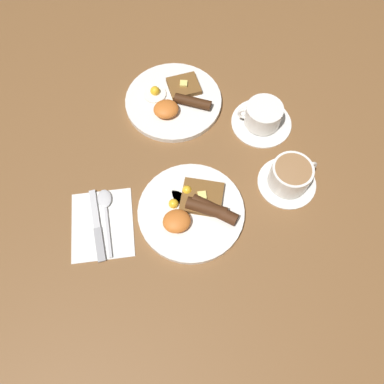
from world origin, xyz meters
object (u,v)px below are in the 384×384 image
(teacup_far, at_px, (263,117))
(knife, at_px, (97,229))
(breakfast_plate_far, at_px, (174,101))
(breakfast_plate_near, at_px, (193,210))
(spoon, at_px, (105,205))
(teacup_near, at_px, (290,177))

(teacup_far, xyz_separation_m, knife, (-0.46, -0.21, -0.02))
(knife, bearing_deg, breakfast_plate_far, -38.42)
(knife, bearing_deg, breakfast_plate_near, -92.43)
(breakfast_plate_near, height_order, knife, breakfast_plate_near)
(spoon, bearing_deg, breakfast_plate_near, -105.02)
(teacup_far, bearing_deg, breakfast_plate_far, 152.27)
(breakfast_plate_far, xyz_separation_m, spoon, (-0.22, -0.27, -0.00))
(teacup_near, height_order, knife, teacup_near)
(breakfast_plate_near, relative_size, knife, 1.39)
(breakfast_plate_far, xyz_separation_m, teacup_near, (0.23, -0.30, 0.02))
(knife, bearing_deg, teacup_near, -88.66)
(teacup_near, bearing_deg, breakfast_plate_far, 127.18)
(teacup_near, relative_size, spoon, 0.84)
(teacup_far, height_order, knife, teacup_far)
(knife, xyz_separation_m, spoon, (0.02, 0.05, 0.00))
(teacup_far, bearing_deg, spoon, -159.80)
(breakfast_plate_near, bearing_deg, spoon, 164.36)
(breakfast_plate_far, xyz_separation_m, knife, (-0.24, -0.33, -0.00))
(teacup_near, xyz_separation_m, teacup_far, (-0.01, 0.19, -0.01))
(teacup_near, xyz_separation_m, spoon, (-0.44, 0.03, -0.03))
(breakfast_plate_near, distance_m, spoon, 0.21)
(breakfast_plate_near, height_order, teacup_far, teacup_far)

